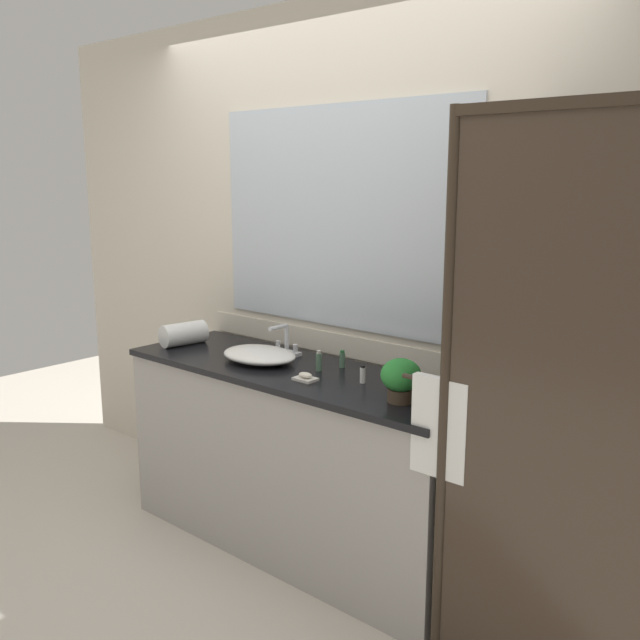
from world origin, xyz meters
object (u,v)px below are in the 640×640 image
faucet (285,344)px  amenity_bottle_body_wash (342,359)px  soap_dish (305,377)px  sink_basin (259,355)px  amenity_bottle_lotion (319,361)px  amenity_bottle_conditioner (363,375)px  rolled_towel_near_edge (184,334)px  potted_plant (401,378)px

faucet → amenity_bottle_body_wash: size_ratio=2.07×
soap_dish → amenity_bottle_body_wash: (-0.01, 0.27, 0.02)m
sink_basin → faucet: 0.18m
sink_basin → amenity_bottle_lotion: 0.33m
soap_dish → amenity_bottle_conditioner: (0.21, 0.13, 0.02)m
soap_dish → faucet: bearing=144.1°
amenity_bottle_lotion → rolled_towel_near_edge: 0.87m
faucet → amenity_bottle_conditioner: (0.59, -0.14, -0.01)m
amenity_bottle_body_wash → amenity_bottle_lotion: bearing=-111.6°
potted_plant → amenity_bottle_lotion: (-0.54, 0.13, -0.05)m
faucet → amenity_bottle_body_wash: (0.37, -0.00, -0.01)m
amenity_bottle_conditioner → amenity_bottle_lotion: amenity_bottle_lotion is taller
sink_basin → potted_plant: 0.86m
faucet → amenity_bottle_lotion: 0.34m
faucet → amenity_bottle_lotion: (0.32, -0.12, -0.01)m
sink_basin → soap_dish: size_ratio=3.95×
sink_basin → amenity_bottle_conditioner: size_ratio=4.99×
potted_plant → amenity_bottle_body_wash: (-0.49, 0.24, -0.06)m
amenity_bottle_conditioner → amenity_bottle_body_wash: bearing=148.4°
potted_plant → soap_dish: potted_plant is taller
faucet → potted_plant: bearing=-16.0°
soap_dish → amenity_bottle_body_wash: size_ratio=1.22×
soap_dish → amenity_bottle_conditioner: amenity_bottle_conditioner is taller
sink_basin → amenity_bottle_lotion: (0.32, 0.06, 0.01)m
potted_plant → rolled_towel_near_edge: bearing=178.3°
faucet → potted_plant: size_ratio=0.97×
sink_basin → faucet: bearing=90.0°
soap_dish → amenity_bottle_lotion: amenity_bottle_lotion is taller
sink_basin → amenity_bottle_body_wash: 0.41m
faucet → rolled_towel_near_edge: 0.58m
sink_basin → rolled_towel_near_edge: size_ratio=1.66×
amenity_bottle_lotion → amenity_bottle_conditioner: bearing=-5.0°
sink_basin → potted_plant: potted_plant is taller
sink_basin → faucet: faucet is taller
amenity_bottle_conditioner → amenity_bottle_body_wash: size_ratio=0.96×
amenity_bottle_lotion → rolled_towel_near_edge: size_ratio=0.40×
faucet → amenity_bottle_lotion: bearing=-20.1°
sink_basin → amenity_bottle_conditioner: amenity_bottle_conditioner is taller
sink_basin → amenity_bottle_conditioner: bearing=3.9°
potted_plant → amenity_bottle_conditioner: (-0.27, 0.11, -0.06)m
amenity_bottle_lotion → potted_plant: bearing=-13.5°
soap_dish → amenity_bottle_conditioner: 0.25m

